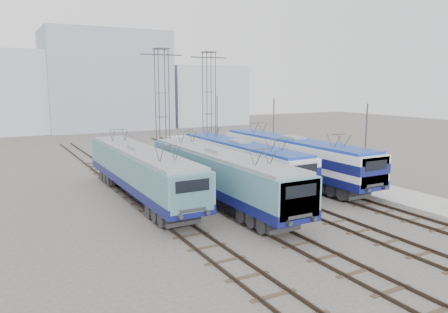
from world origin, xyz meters
TOP-DOWN VIEW (x-y plane):
  - ground at (0.00, 0.00)m, footprint 160.00×160.00m
  - platform at (10.20, 8.00)m, footprint 4.00×70.00m
  - locomotive_far_left at (-6.75, 8.76)m, footprint 2.92×18.45m
  - locomotive_center_left at (-2.25, 4.98)m, footprint 2.90×18.33m
  - locomotive_center_right at (2.25, 9.72)m, footprint 2.76×17.46m
  - locomotive_far_right at (6.75, 8.29)m, footprint 2.93×18.51m
  - catenary_tower_west at (0.00, 22.00)m, footprint 4.50×1.20m
  - catenary_tower_east at (6.50, 24.00)m, footprint 4.50×1.20m
  - mast_front at (8.60, 2.00)m, footprint 0.12×0.12m
  - mast_mid at (8.60, 14.00)m, footprint 0.12×0.12m
  - mast_rear at (8.60, 26.00)m, footprint 0.12×0.12m
  - building_center at (4.00, 62.00)m, footprint 22.00×14.00m
  - building_east at (24.00, 62.00)m, footprint 16.00×12.00m

SIDE VIEW (x-z plane):
  - ground at x=0.00m, z-range 0.00..0.00m
  - platform at x=10.20m, z-range 0.00..0.30m
  - locomotive_center_right at x=2.25m, z-range 0.59..3.88m
  - locomotive_center_left at x=-2.25m, z-range 0.56..4.01m
  - locomotive_far_left at x=-6.75m, z-range 0.56..4.03m
  - locomotive_far_right at x=6.75m, z-range 0.62..4.10m
  - mast_front at x=8.60m, z-range 0.00..7.00m
  - mast_mid at x=8.60m, z-range 0.00..7.00m
  - mast_rear at x=8.60m, z-range 0.00..7.00m
  - building_east at x=24.00m, z-range 0.00..12.00m
  - catenary_tower_west at x=0.00m, z-range 0.64..12.64m
  - catenary_tower_east at x=6.50m, z-range 0.64..12.64m
  - building_center at x=4.00m, z-range 0.00..18.00m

